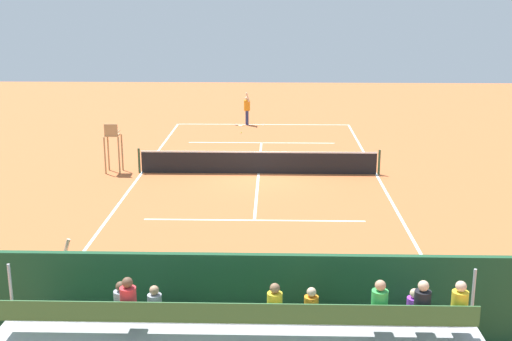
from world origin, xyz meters
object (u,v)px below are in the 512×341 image
(bleacher_stand, at_px, (248,328))
(tennis_net, at_px, (259,162))
(umpire_chair, at_px, (113,142))
(tennis_ball_near, at_px, (241,133))
(equipment_bag, at_px, (291,318))
(tennis_player, at_px, (247,108))
(tennis_racket, at_px, (240,126))
(line_judge, at_px, (66,279))
(courtside_bench, at_px, (371,302))

(bleacher_stand, bearing_deg, tennis_net, -89.42)
(umpire_chair, xyz_separation_m, tennis_ball_near, (-5.05, -8.43, -1.28))
(tennis_net, xyz_separation_m, equipment_bag, (-1.07, 13.40, -0.32))
(tennis_net, xyz_separation_m, umpire_chair, (6.20, -0.03, 0.81))
(umpire_chair, distance_m, tennis_player, 12.05)
(tennis_ball_near, bearing_deg, tennis_racket, -85.47)
(umpire_chair, bearing_deg, bleacher_stand, 112.42)
(tennis_net, xyz_separation_m, tennis_ball_near, (1.15, -8.46, -0.47))
(bleacher_stand, bearing_deg, line_judge, -26.65)
(tennis_player, distance_m, line_judge, 24.28)
(tennis_ball_near, bearing_deg, line_judge, 82.07)
(tennis_net, xyz_separation_m, bleacher_stand, (-0.16, 15.38, 0.47))
(courtside_bench, relative_size, tennis_ball_near, 27.27)
(umpire_chair, height_order, equipment_bag, umpire_chair)
(equipment_bag, bearing_deg, line_judge, -2.11)
(equipment_bag, relative_size, tennis_racket, 1.60)
(tennis_net, relative_size, tennis_ball_near, 156.06)
(courtside_bench, height_order, tennis_ball_near, courtside_bench)
(umpire_chair, bearing_deg, line_judge, 98.72)
(courtside_bench, bearing_deg, tennis_player, -80.98)
(line_judge, bearing_deg, equipment_bag, 177.89)
(umpire_chair, xyz_separation_m, courtside_bench, (-9.10, 13.30, -0.76))
(tennis_net, bearing_deg, line_judge, 72.48)
(tennis_net, distance_m, courtside_bench, 13.59)
(tennis_ball_near, bearing_deg, courtside_bench, 100.57)
(tennis_player, xyz_separation_m, line_judge, (3.24, 24.07, 0.00))
(tennis_player, height_order, tennis_ball_near, tennis_player)
(tennis_racket, height_order, tennis_ball_near, tennis_ball_near)
(tennis_racket, bearing_deg, umpire_chair, 65.01)
(tennis_net, distance_m, tennis_ball_near, 8.55)
(umpire_chair, relative_size, tennis_racket, 3.81)
(umpire_chair, bearing_deg, tennis_ball_near, -120.91)
(tennis_net, bearing_deg, tennis_racket, -82.86)
(bleacher_stand, height_order, tennis_ball_near, bleacher_stand)
(tennis_net, xyz_separation_m, tennis_player, (0.93, -10.86, 0.51))
(tennis_racket, bearing_deg, bleacher_stand, 93.25)
(tennis_net, xyz_separation_m, line_judge, (4.17, 13.21, 0.51))
(equipment_bag, distance_m, tennis_racket, 24.02)
(bleacher_stand, relative_size, courtside_bench, 5.03)
(bleacher_stand, xyz_separation_m, line_judge, (4.33, -2.17, 0.05))
(tennis_racket, xyz_separation_m, line_judge, (2.85, 23.71, 1.00))
(line_judge, bearing_deg, tennis_racket, -96.86)
(bleacher_stand, xyz_separation_m, umpire_chair, (6.36, -15.40, 0.34))
(line_judge, bearing_deg, courtside_bench, 179.48)
(line_judge, bearing_deg, tennis_player, -97.66)
(tennis_ball_near, xyz_separation_m, line_judge, (3.02, 21.66, 0.98))
(umpire_chair, bearing_deg, tennis_player, -115.94)
(courtside_bench, bearing_deg, tennis_racket, -79.94)
(bleacher_stand, height_order, tennis_racket, bleacher_stand)
(bleacher_stand, height_order, courtside_bench, bleacher_stand)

